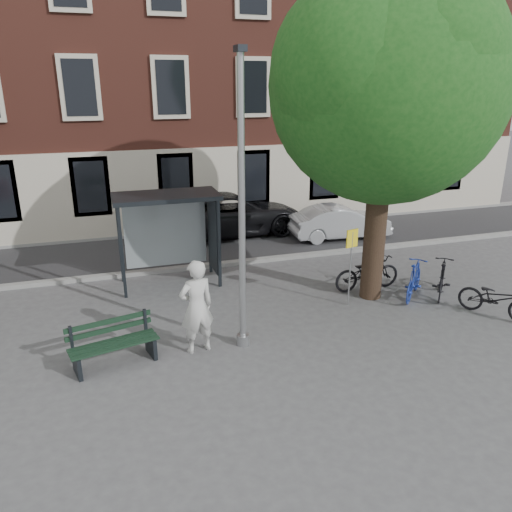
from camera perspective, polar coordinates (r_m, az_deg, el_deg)
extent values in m
plane|color=#4C4C4F|center=(11.18, -1.49, -10.08)|extent=(90.00, 90.00, 0.00)
cube|color=#28282B|center=(17.47, -7.84, 0.82)|extent=(40.00, 4.00, 0.01)
cube|color=gray|center=(15.59, -6.57, -1.20)|extent=(40.00, 0.25, 0.12)
cube|color=gray|center=(19.34, -8.88, 2.75)|extent=(40.00, 0.25, 0.12)
cube|color=brown|center=(22.59, -11.58, 22.76)|extent=(30.00, 8.00, 14.00)
cylinder|color=#9EA0A3|center=(10.05, -1.64, 5.01)|extent=(0.14, 0.14, 6.00)
cylinder|color=#9EA0A3|center=(11.12, -1.49, -9.54)|extent=(0.28, 0.28, 0.24)
cube|color=#1E2328|center=(9.76, -1.82, 22.63)|extent=(0.18, 0.35, 0.12)
cylinder|color=black|center=(13.30, 13.41, 2.22)|extent=(0.56, 0.56, 3.40)
sphere|color=#184F17|center=(12.75, 14.75, 18.33)|extent=(5.60, 5.60, 5.60)
sphere|color=#184F17|center=(13.58, 17.45, 20.23)|extent=(3.92, 3.92, 3.92)
sphere|color=#184F17|center=(12.09, 12.23, 19.92)|extent=(4.20, 4.20, 4.20)
sphere|color=#184F17|center=(12.11, 18.23, 20.85)|extent=(3.64, 3.64, 3.64)
cube|color=#1E2328|center=(13.46, -15.06, 0.28)|extent=(0.08, 0.08, 2.50)
cube|color=#1E2328|center=(13.78, -4.24, 1.34)|extent=(0.08, 0.08, 2.50)
cube|color=#1E2328|center=(14.61, -15.32, 1.74)|extent=(0.08, 0.08, 2.50)
cube|color=#1E2328|center=(14.90, -5.31, 2.69)|extent=(0.08, 0.08, 2.50)
cube|color=#1E2328|center=(13.79, -10.25, 6.75)|extent=(2.85, 1.45, 0.12)
cube|color=#8C999E|center=(14.66, -10.30, 2.70)|extent=(2.34, 0.04, 2.00)
cube|color=#1E2328|center=(14.30, -4.81, 2.52)|extent=(0.12, 1.14, 2.12)
cube|color=#D84C19|center=(14.31, -4.54, 2.55)|extent=(0.02, 0.90, 1.62)
imported|color=silver|center=(10.55, -6.80, -5.79)|extent=(0.84, 0.64, 2.06)
cube|color=#1E2328|center=(10.61, -19.78, -11.65)|extent=(0.21, 0.56, 0.45)
cube|color=#1E2328|center=(10.91, -11.92, -9.96)|extent=(0.21, 0.56, 0.45)
cube|color=black|center=(10.46, -15.63, -10.09)|extent=(1.75, 0.53, 0.04)
cube|color=black|center=(10.61, -15.90, -9.66)|extent=(1.75, 0.53, 0.04)
cube|color=black|center=(10.77, -16.17, -9.24)|extent=(1.75, 0.53, 0.04)
cube|color=black|center=(10.77, -16.42, -8.06)|extent=(1.73, 0.46, 0.10)
cube|color=black|center=(10.69, -16.51, -7.19)|extent=(1.73, 0.46, 0.10)
imported|color=black|center=(14.12, 12.58, -1.81)|extent=(1.96, 0.72, 1.02)
imported|color=navy|center=(13.94, 17.62, -2.56)|extent=(1.54, 1.54, 1.02)
imported|color=black|center=(13.56, 25.79, -4.40)|extent=(1.50, 1.86, 0.95)
imported|color=black|center=(14.28, 20.49, -2.39)|extent=(1.44, 1.60, 1.01)
imported|color=black|center=(18.94, -2.98, 4.88)|extent=(5.82, 3.02, 1.57)
imported|color=#B6B8BE|center=(18.65, 9.59, 3.85)|extent=(3.76, 1.49, 1.22)
cylinder|color=#9EA0A3|center=(12.86, 10.70, -1.51)|extent=(0.04, 0.04, 1.98)
cube|color=yellow|center=(12.60, 10.93, 1.99)|extent=(0.35, 0.12, 0.46)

